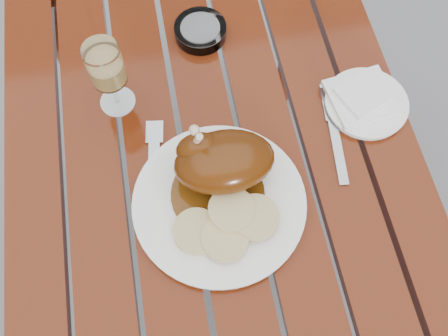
{
  "coord_description": "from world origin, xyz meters",
  "views": [
    {
      "loc": [
        -0.06,
        -0.45,
        1.62
      ],
      "look_at": [
        0.01,
        -0.07,
        0.78
      ],
      "focal_mm": 40.0,
      "sensor_mm": 36.0,
      "label": 1
    }
  ],
  "objects_px": {
    "dinner_plate": "(219,203)",
    "table": "(215,210)",
    "wine_glass": "(110,78)",
    "side_plate": "(366,104)",
    "ashtray": "(200,31)"
  },
  "relations": [
    {
      "from": "wine_glass",
      "to": "side_plate",
      "type": "distance_m",
      "value": 0.51
    },
    {
      "from": "side_plate",
      "to": "ashtray",
      "type": "bearing_deg",
      "value": 141.47
    },
    {
      "from": "dinner_plate",
      "to": "table",
      "type": "bearing_deg",
      "value": 86.53
    },
    {
      "from": "table",
      "to": "dinner_plate",
      "type": "height_order",
      "value": "dinner_plate"
    },
    {
      "from": "side_plate",
      "to": "dinner_plate",
      "type": "bearing_deg",
      "value": -154.31
    },
    {
      "from": "dinner_plate",
      "to": "side_plate",
      "type": "bearing_deg",
      "value": 25.69
    },
    {
      "from": "dinner_plate",
      "to": "ashtray",
      "type": "relative_size",
      "value": 2.81
    },
    {
      "from": "wine_glass",
      "to": "dinner_plate",
      "type": "bearing_deg",
      "value": -57.92
    },
    {
      "from": "dinner_plate",
      "to": "wine_glass",
      "type": "height_order",
      "value": "wine_glass"
    },
    {
      "from": "side_plate",
      "to": "ashtray",
      "type": "distance_m",
      "value": 0.38
    },
    {
      "from": "table",
      "to": "wine_glass",
      "type": "relative_size",
      "value": 7.12
    },
    {
      "from": "wine_glass",
      "to": "side_plate",
      "type": "relative_size",
      "value": 1.0
    },
    {
      "from": "table",
      "to": "side_plate",
      "type": "height_order",
      "value": "side_plate"
    },
    {
      "from": "ashtray",
      "to": "dinner_plate",
      "type": "bearing_deg",
      "value": -94.48
    },
    {
      "from": "table",
      "to": "dinner_plate",
      "type": "bearing_deg",
      "value": -93.47
    }
  ]
}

